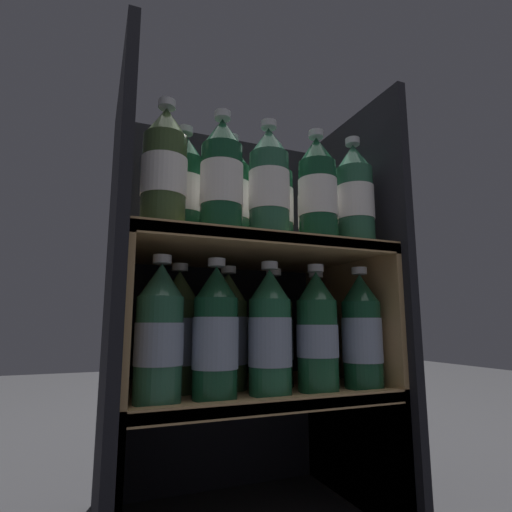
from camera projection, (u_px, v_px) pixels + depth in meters
The scene contains 23 objects.
fridge_back_wall at pixel (220, 301), 1.04m from camera, with size 0.57×0.02×0.90m, color black.
fridge_side_left at pixel (112, 293), 0.76m from camera, with size 0.02×0.41×0.90m, color black.
fridge_side_right at pixel (352, 299), 0.97m from camera, with size 0.02×0.41×0.90m, color black.
shelf_lower at pixel (247, 415), 0.81m from camera, with size 0.53×0.37×0.27m.
shelf_upper at pixel (247, 325), 0.85m from camera, with size 0.53×0.37×0.56m.
bottle_upper_front_0 at pixel (164, 170), 0.71m from camera, with size 0.08×0.08×0.24m.
bottle_upper_front_1 at pixel (222, 179), 0.75m from camera, with size 0.08×0.08×0.24m.
bottle_upper_front_2 at pixel (269, 185), 0.78m from camera, with size 0.08×0.08×0.24m.
bottle_upper_front_3 at pixel (318, 192), 0.83m from camera, with size 0.08×0.08×0.24m.
bottle_upper_front_4 at pixel (355, 197), 0.86m from camera, with size 0.08×0.08×0.24m.
bottle_upper_back_0 at pixel (184, 189), 0.81m from camera, with size 0.08×0.08×0.24m.
bottle_upper_back_1 at pixel (231, 195), 0.85m from camera, with size 0.08×0.08×0.24m.
bottle_upper_back_2 at pixel (275, 201), 0.89m from camera, with size 0.08×0.08×0.24m.
bottle_upper_back_3 at pixel (315, 206), 0.92m from camera, with size 0.08×0.08×0.24m.
bottle_lower_front_0 at pixel (159, 335), 0.66m from camera, with size 0.08×0.08×0.24m.
bottle_lower_front_1 at pixel (216, 335), 0.70m from camera, with size 0.08×0.08×0.24m.
bottle_lower_front_2 at pixel (269, 334), 0.74m from camera, with size 0.08×0.08×0.24m.
bottle_lower_front_3 at pixel (317, 333), 0.77m from camera, with size 0.08×0.08×0.24m.
bottle_lower_front_4 at pixel (362, 333), 0.81m from camera, with size 0.08×0.08×0.24m.
bottle_lower_back_0 at pixel (178, 334), 0.76m from camera, with size 0.08×0.08×0.24m.
bottle_lower_back_1 at pixel (228, 333), 0.80m from camera, with size 0.08×0.08×0.24m.
bottle_lower_back_2 at pixel (274, 333), 0.84m from camera, with size 0.08×0.08×0.24m.
bottle_lower_back_3 at pixel (317, 332), 0.87m from camera, with size 0.08×0.08×0.24m.
Camera 1 is at (-0.31, -0.62, 0.39)m, focal length 28.00 mm.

